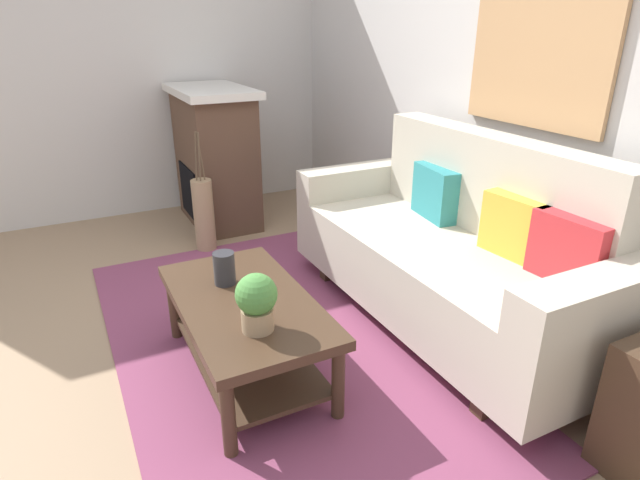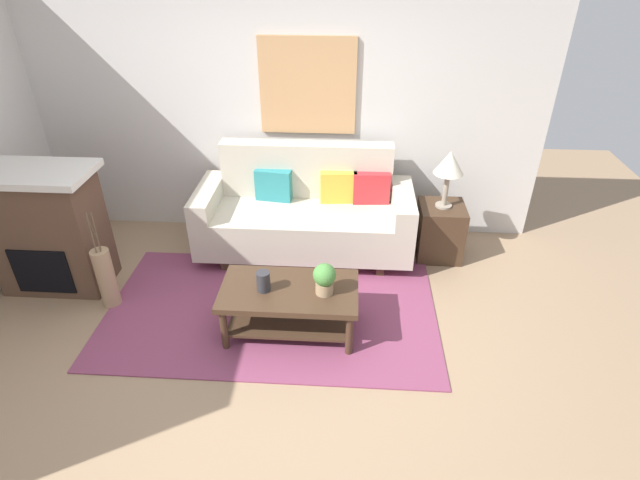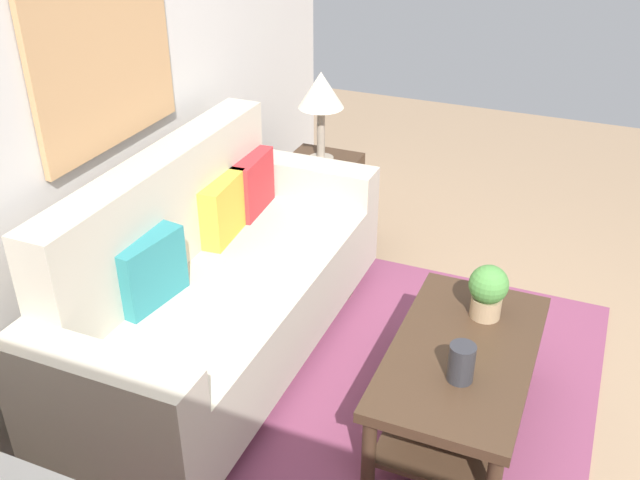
% 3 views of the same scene
% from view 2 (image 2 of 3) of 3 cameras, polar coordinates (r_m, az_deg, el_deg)
% --- Properties ---
extents(ground_plane, '(9.15, 9.15, 0.00)m').
position_cam_2_polar(ground_plane, '(4.12, -6.56, -12.40)').
color(ground_plane, '#9E7F60').
extents(wall_back, '(5.15, 0.10, 2.70)m').
position_cam_2_polar(wall_back, '(5.20, -3.75, 14.85)').
color(wall_back, silver).
rests_on(wall_back, ground_plane).
extents(area_rug, '(2.87, 1.67, 0.01)m').
position_cam_2_polar(area_rug, '(4.48, -5.53, -7.91)').
color(area_rug, '#843D5B').
rests_on(area_rug, ground_plane).
extents(couch, '(2.12, 0.84, 1.08)m').
position_cam_2_polar(couch, '(5.04, -1.70, 2.98)').
color(couch, beige).
rests_on(couch, ground_plane).
extents(throw_pillow_teal, '(0.37, 0.17, 0.32)m').
position_cam_2_polar(throw_pillow_teal, '(5.08, -5.30, 6.24)').
color(throw_pillow_teal, teal).
rests_on(throw_pillow_teal, couch).
extents(throw_pillow_mustard, '(0.37, 0.15, 0.32)m').
position_cam_2_polar(throw_pillow_mustard, '(5.02, 2.11, 6.05)').
color(throw_pillow_mustard, gold).
rests_on(throw_pillow_mustard, couch).
extents(throw_pillow_crimson, '(0.37, 0.15, 0.32)m').
position_cam_2_polar(throw_pillow_crimson, '(5.03, 5.85, 5.92)').
color(throw_pillow_crimson, red).
rests_on(throw_pillow_crimson, couch).
extents(coffee_table, '(1.10, 0.60, 0.43)m').
position_cam_2_polar(coffee_table, '(4.08, -3.48, -6.81)').
color(coffee_table, '#422D1E').
rests_on(coffee_table, ground_plane).
extents(tabletop_vase, '(0.11, 0.11, 0.17)m').
position_cam_2_polar(tabletop_vase, '(3.97, -6.42, -4.69)').
color(tabletop_vase, '#2D2D33').
rests_on(tabletop_vase, coffee_table).
extents(potted_plant_tabletop, '(0.18, 0.18, 0.26)m').
position_cam_2_polar(potted_plant_tabletop, '(3.88, 0.51, -4.34)').
color(potted_plant_tabletop, tan).
rests_on(potted_plant_tabletop, coffee_table).
extents(side_table, '(0.44, 0.44, 0.56)m').
position_cam_2_polar(side_table, '(5.19, 13.45, 1.01)').
color(side_table, '#422D1E').
rests_on(side_table, ground_plane).
extents(table_lamp, '(0.28, 0.28, 0.57)m').
position_cam_2_polar(table_lamp, '(4.87, 14.49, 8.25)').
color(table_lamp, gray).
rests_on(table_lamp, side_table).
extents(fireplace, '(1.02, 0.58, 1.16)m').
position_cam_2_polar(fireplace, '(5.09, -28.54, 1.09)').
color(fireplace, brown).
rests_on(fireplace, ground_plane).
extents(floor_vase, '(0.16, 0.16, 0.56)m').
position_cam_2_polar(floor_vase, '(4.75, -23.12, -4.01)').
color(floor_vase, tan).
rests_on(floor_vase, ground_plane).
extents(floor_vase_branch_a, '(0.01, 0.03, 0.36)m').
position_cam_2_polar(floor_vase_branch_a, '(4.51, -24.11, 0.76)').
color(floor_vase_branch_a, brown).
rests_on(floor_vase_branch_a, floor_vase).
extents(floor_vase_branch_b, '(0.05, 0.04, 0.36)m').
position_cam_2_polar(floor_vase_branch_b, '(4.53, -24.36, 0.88)').
color(floor_vase_branch_b, brown).
rests_on(floor_vase_branch_b, floor_vase).
extents(floor_vase_branch_c, '(0.02, 0.04, 0.36)m').
position_cam_2_polar(floor_vase_branch_c, '(4.51, -24.53, 0.66)').
color(floor_vase_branch_c, brown).
rests_on(floor_vase_branch_c, floor_vase).
extents(framed_painting, '(0.94, 0.03, 0.92)m').
position_cam_2_polar(framed_painting, '(5.05, -1.42, 17.06)').
color(framed_painting, tan).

